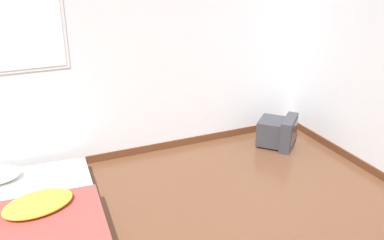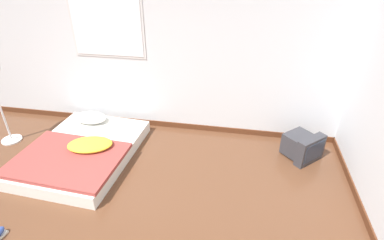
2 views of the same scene
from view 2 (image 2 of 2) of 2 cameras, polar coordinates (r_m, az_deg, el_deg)
The scene contains 3 objects.
wall_back at distance 4.56m, azimuth -8.61°, elevation 13.33°, with size 8.13×0.08×2.60m.
mattress_bed at distance 4.48m, azimuth -20.24°, elevation -5.43°, with size 1.45×1.83×0.32m.
crt_tv at distance 4.45m, azimuth 20.30°, elevation -4.72°, with size 0.59×0.59×0.38m.
Camera 2 is at (1.42, -1.40, 2.58)m, focal length 28.00 mm.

